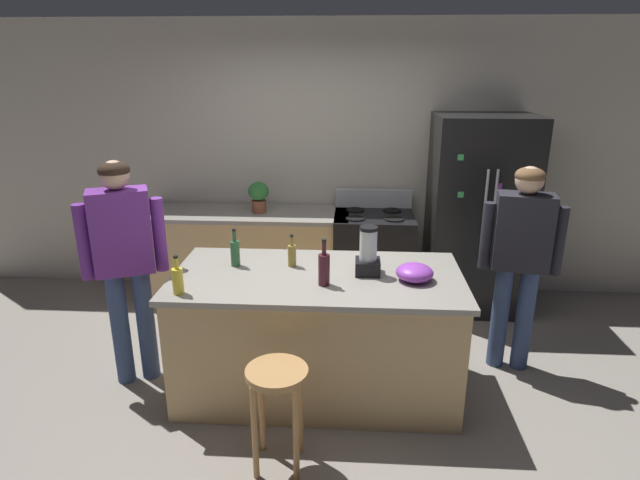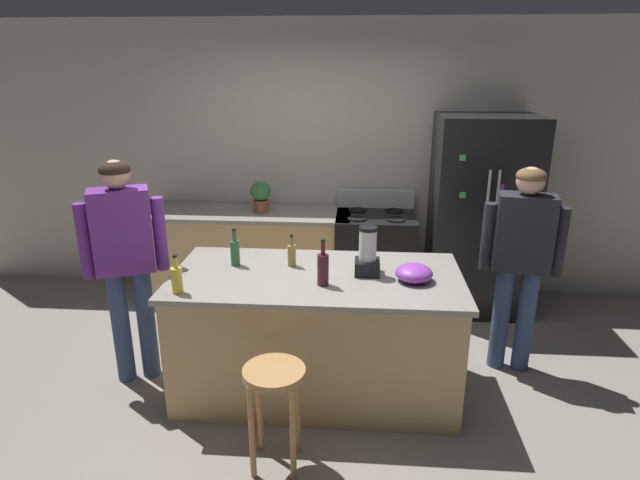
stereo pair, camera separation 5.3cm
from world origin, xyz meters
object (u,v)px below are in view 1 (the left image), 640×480
(kitchen_island, at_px, (317,333))
(bottle_wine, at_px, (324,268))
(person_by_island_left, at_px, (124,253))
(blender_appliance, at_px, (368,254))
(bottle_vinegar, at_px, (292,255))
(person_by_sink_right, at_px, (520,251))
(bar_stool, at_px, (277,391))
(bottle_olive_oil, at_px, (235,252))
(potted_plant, at_px, (259,195))
(refrigerator, at_px, (478,215))
(stove_range, at_px, (373,258))
(bottle_soda, at_px, (178,280))
(mixing_bowl, at_px, (415,272))

(kitchen_island, relative_size, bottle_wine, 6.33)
(person_by_island_left, height_order, bottle_wine, person_by_island_left)
(blender_appliance, relative_size, bottle_vinegar, 1.44)
(person_by_sink_right, relative_size, bar_stool, 2.46)
(blender_appliance, relative_size, bottle_olive_oil, 1.23)
(kitchen_island, distance_m, potted_plant, 1.80)
(refrigerator, xyz_separation_m, bottle_vinegar, (-1.61, -1.35, 0.07))
(stove_range, xyz_separation_m, bottle_olive_oil, (-1.04, -1.39, 0.54))
(refrigerator, xyz_separation_m, stove_range, (-0.97, 0.02, -0.46))
(potted_plant, height_order, bottle_wine, bottle_wine)
(bottle_vinegar, bearing_deg, refrigerator, 40.01)
(kitchen_island, height_order, blender_appliance, blender_appliance)
(potted_plant, bearing_deg, bottle_soda, -95.40)
(bar_stool, height_order, bottle_soda, bottle_soda)
(person_by_island_left, bearing_deg, kitchen_island, -1.86)
(bottle_wine, bearing_deg, kitchen_island, 107.93)
(bottle_wine, xyz_separation_m, bottle_soda, (-0.91, -0.20, -0.02))
(stove_range, bearing_deg, blender_appliance, -93.77)
(kitchen_island, xyz_separation_m, potted_plant, (-0.67, 1.55, 0.62))
(bar_stool, bearing_deg, stove_range, 75.05)
(bottle_olive_oil, bearing_deg, potted_plant, 93.01)
(kitchen_island, bearing_deg, person_by_island_left, 178.14)
(blender_appliance, bearing_deg, bar_stool, -121.91)
(kitchen_island, height_order, person_by_island_left, person_by_island_left)
(blender_appliance, distance_m, bottle_wine, 0.36)
(bar_stool, xyz_separation_m, bottle_soda, (-0.68, 0.43, 0.49))
(bottle_olive_oil, height_order, bottle_vinegar, bottle_olive_oil)
(person_by_sink_right, distance_m, mixing_bowl, 0.95)
(person_by_island_left, relative_size, potted_plant, 5.58)
(person_by_island_left, bearing_deg, bottle_olive_oil, 6.51)
(refrigerator, bearing_deg, stove_range, 178.54)
(blender_appliance, height_order, bottle_wine, blender_appliance)
(blender_appliance, xyz_separation_m, bottle_olive_oil, (-0.94, 0.09, -0.04))
(bottle_soda, bearing_deg, bottle_olive_oil, 62.94)
(stove_range, relative_size, blender_appliance, 3.20)
(person_by_sink_right, distance_m, blender_appliance, 1.20)
(potted_plant, xyz_separation_m, bottle_wine, (0.73, -1.72, -0.06))
(bottle_soda, relative_size, mixing_bowl, 1.02)
(potted_plant, height_order, blender_appliance, blender_appliance)
(blender_appliance, distance_m, bottle_olive_oil, 0.95)
(potted_plant, xyz_separation_m, bottle_vinegar, (0.48, -1.40, -0.09))
(bottle_olive_oil, relative_size, mixing_bowl, 1.10)
(stove_range, height_order, bottle_olive_oil, bottle_olive_oil)
(bar_stool, relative_size, potted_plant, 2.17)
(person_by_island_left, relative_size, bottle_soda, 6.54)
(mixing_bowl, bearing_deg, blender_appliance, 162.04)
(kitchen_island, distance_m, person_by_island_left, 1.48)
(potted_plant, distance_m, bottle_vinegar, 1.48)
(person_by_island_left, xyz_separation_m, mixing_bowl, (2.03, -0.10, -0.05))
(kitchen_island, distance_m, mixing_bowl, 0.83)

